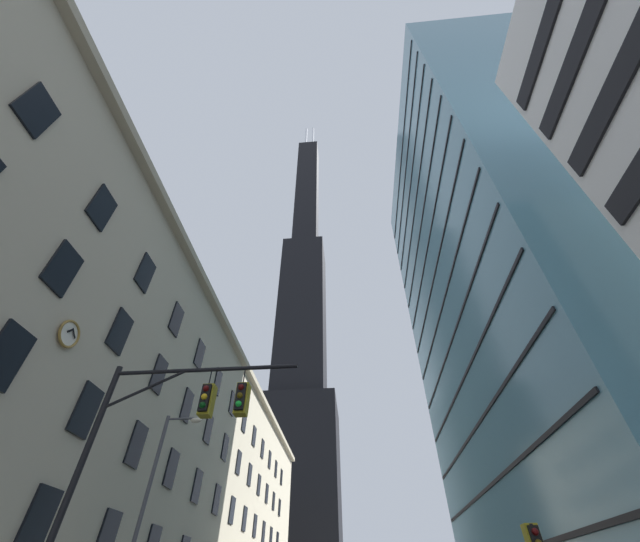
# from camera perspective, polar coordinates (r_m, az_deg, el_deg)

# --- Properties ---
(station_building) EXTENTS (14.80, 74.08, 22.50)m
(station_building) POSITION_cam_1_polar(r_m,az_deg,el_deg) (44.16, -23.54, -26.80)
(station_building) COLOR #B2A88E
(station_building) RESTS_ON ground
(dark_skyscraper) EXTENTS (22.75, 22.75, 218.19)m
(dark_skyscraper) POSITION_cam_1_polar(r_m,az_deg,el_deg) (124.94, -2.95, -11.96)
(dark_skyscraper) COLOR black
(dark_skyscraper) RESTS_ON ground
(glass_office_midrise) EXTENTS (15.66, 33.55, 57.16)m
(glass_office_midrise) POSITION_cam_1_polar(r_m,az_deg,el_deg) (44.72, 26.99, 0.16)
(glass_office_midrise) COLOR teal
(glass_office_midrise) RESTS_ON ground
(traffic_signal_mast) EXTENTS (6.69, 0.63, 7.88)m
(traffic_signal_mast) POSITION_cam_1_polar(r_m,az_deg,el_deg) (13.49, -22.57, -22.16)
(traffic_signal_mast) COLOR black
(traffic_signal_mast) RESTS_ON sidewalk_left
(street_lamppost) EXTENTS (1.86, 0.32, 8.45)m
(street_lamppost) POSITION_cam_1_polar(r_m,az_deg,el_deg) (20.09, -24.89, -29.45)
(street_lamppost) COLOR #47474C
(street_lamppost) RESTS_ON sidewalk_left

